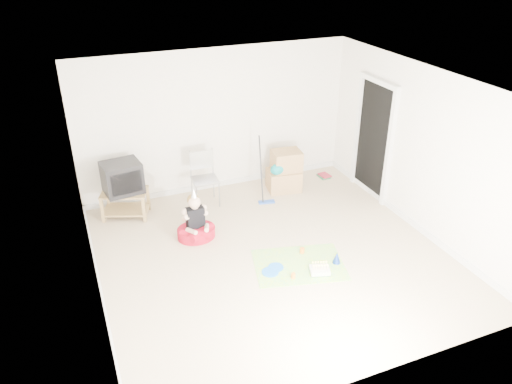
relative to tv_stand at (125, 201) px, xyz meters
name	(u,v)px	position (x,y,z in m)	size (l,w,h in m)	color
ground	(272,255)	(1.82, -2.02, -0.28)	(5.00, 5.00, 0.00)	#C8B18F
doorway_recess	(374,141)	(4.30, -0.82, 0.75)	(0.02, 0.90, 2.05)	black
tv_stand	(125,201)	(0.00, 0.00, 0.00)	(0.86, 0.70, 0.47)	olive
crt_tv	(122,177)	(0.00, 0.00, 0.45)	(0.60, 0.50, 0.52)	black
folding_chair	(205,180)	(1.37, -0.10, 0.20)	(0.46, 0.44, 0.98)	#95949A
cardboard_boxes	(285,172)	(2.90, -0.12, 0.09)	(0.67, 0.55, 0.76)	#AC8353
floor_mop	(267,190)	(2.39, -0.48, -0.01)	(0.30, 0.39, 1.16)	#224AAD
book_pile	(324,176)	(3.87, 0.06, -0.25)	(0.21, 0.26, 0.05)	#257144
seated_woman	(196,227)	(0.91, -1.10, -0.09)	(0.63, 0.63, 0.87)	#B21024
party_mat	(299,265)	(2.08, -2.38, -0.27)	(1.30, 0.94, 0.01)	#F03277
birthday_cake	(320,270)	(2.27, -2.67, -0.24)	(0.33, 0.29, 0.14)	silver
blue_plate_near	(276,267)	(1.74, -2.33, -0.26)	(0.23, 0.23, 0.01)	blue
blue_plate_far	(270,272)	(1.62, -2.40, -0.26)	(0.24, 0.24, 0.01)	blue
orange_cup_near	(302,250)	(2.26, -2.13, -0.23)	(0.07, 0.07, 0.08)	orange
orange_cup_far	(293,276)	(1.86, -2.64, -0.23)	(0.06, 0.06, 0.07)	orange
blue_party_hat	(337,258)	(2.61, -2.55, -0.18)	(0.12, 0.12, 0.18)	#16379E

